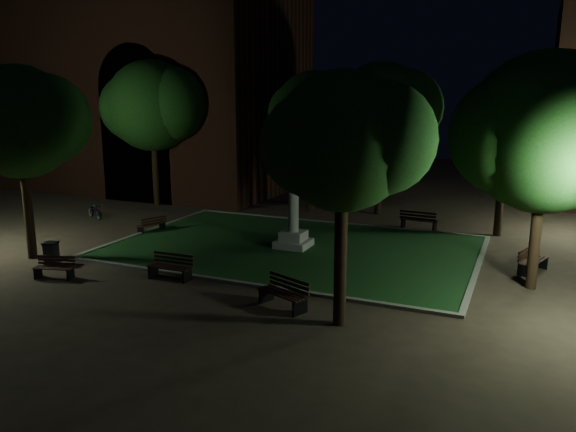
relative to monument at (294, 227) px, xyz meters
name	(u,v)px	position (x,y,z in m)	size (l,w,h in m)	color
ground	(274,261)	(0.00, -2.00, -0.96)	(80.00, 80.00, 0.00)	#3D2E23
lawn	(293,248)	(0.00, 0.00, -0.92)	(15.00, 10.00, 0.08)	#1A3F19
lawn_kerb	(293,247)	(0.00, 0.00, -0.90)	(15.40, 10.40, 0.12)	slate
monument	(294,227)	(0.00, 0.00, 0.00)	(1.40, 1.40, 3.20)	#A79F97
building_main	(151,82)	(-15.86, 11.79, 6.42)	(20.00, 12.00, 15.00)	#432016
tree_west	(21,122)	(-9.13, -5.55, 4.53)	(5.41, 4.42, 7.70)	black
tree_north_wl	(312,117)	(-2.06, 7.52, 4.35)	(4.64, 3.78, 7.21)	black
tree_north_er	(383,109)	(1.62, 8.51, 4.80)	(6.18, 5.04, 8.28)	black
tree_ne	(507,132)	(8.04, 5.93, 3.91)	(4.82, 3.94, 6.84)	black
tree_east	(549,132)	(9.60, -1.43, 4.38)	(6.50, 5.31, 7.99)	black
tree_se	(346,142)	(4.48, -6.99, 4.33)	(4.75, 3.87, 7.24)	black
tree_nw	(154,106)	(-11.18, 5.62, 4.93)	(6.45, 5.26, 8.52)	black
tree_far_north	(316,111)	(-2.18, 8.42, 4.64)	(5.56, 4.54, 7.88)	black
lamppost_nw	(162,147)	(-12.75, 8.41, 2.24)	(1.18, 0.28, 4.59)	black
bench_near_left	(171,267)	(-2.49, -5.50, -0.53)	(1.66, 0.62, 0.91)	black
bench_near_right	(284,294)	(2.40, -6.43, -0.51)	(1.84, 1.22, 0.95)	black
bench_west_near	(55,268)	(-6.43, -7.10, -0.59)	(1.52, 0.88, 0.79)	black
bench_left_side	(152,225)	(-7.41, -0.03, -0.59)	(0.94, 1.49, 0.77)	black
bench_right_side	(532,261)	(9.47, 0.53, -0.53)	(1.10, 1.76, 0.91)	black
bench_far_side	(419,221)	(4.32, 5.56, -0.49)	(1.83, 0.77, 0.98)	black
trash_bin	(51,253)	(-7.86, -5.85, -0.51)	(0.65, 0.65, 0.87)	black
bicycle	(95,211)	(-12.15, 1.33, -0.56)	(0.53, 1.51, 0.79)	black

